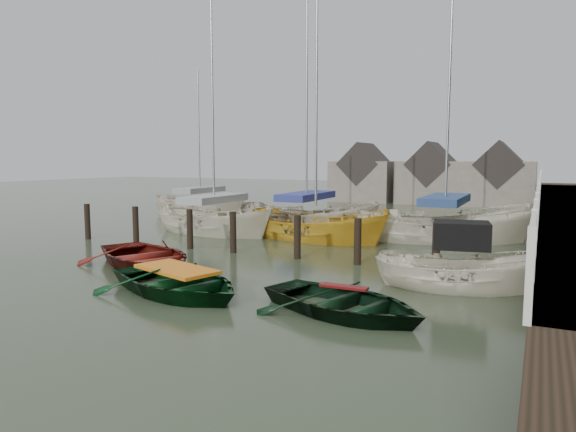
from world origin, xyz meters
The scene contains 12 objects.
ground centered at (0.00, 0.00, 0.00)m, with size 120.00×120.00×0.00m, color #273220.
mooring_pilings centered at (-1.11, 3.00, 0.50)m, with size 13.72×0.22×1.80m.
far_sheds centered at (0.83, 26.00, 1.86)m, with size 14.00×4.08×4.39m.
rowboat_red centered at (-2.25, -0.13, 0.00)m, with size 3.15×4.41×0.91m, color #61140D.
rowboat_green centered at (0.50, -2.13, 0.00)m, with size 2.92×4.08×0.85m, color black.
rowboat_dkgreen centered at (4.55, -1.86, 0.00)m, with size 2.65×3.71×0.77m, color black.
motorboat centered at (6.37, 1.27, 0.11)m, with size 4.25×2.23×2.42m.
sailboat_a centered at (-4.43, 6.60, 0.06)m, with size 6.77×3.65×10.90m.
sailboat_b centered at (-1.23, 9.06, 0.06)m, with size 6.70×2.56×12.41m.
sailboat_c centered at (0.15, 6.92, 0.01)m, with size 6.64×3.46×10.80m.
sailboat_d centered at (4.76, 8.86, 0.06)m, with size 7.43×4.54×13.06m.
sailboat_e centered at (-9.30, 12.28, 0.06)m, with size 6.20×2.37×9.27m.
Camera 1 is at (8.06, -11.54, 3.15)m, focal length 32.00 mm.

